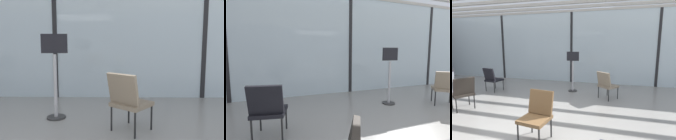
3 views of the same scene
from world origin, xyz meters
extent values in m
cube|color=silver|center=(0.00, 5.20, 1.54)|extent=(14.00, 0.08, 3.08)
cube|color=black|center=(-3.50, 5.20, 1.54)|extent=(0.10, 0.12, 3.08)
cube|color=black|center=(0.00, 5.20, 1.54)|extent=(0.10, 0.12, 3.08)
cube|color=black|center=(3.50, 5.20, 1.54)|extent=(0.10, 0.12, 3.08)
cube|color=#B7B2A8|center=(0.00, 3.73, 3.13)|extent=(13.72, 0.12, 0.10)
cube|color=#B7B2A8|center=(0.00, 4.47, 3.13)|extent=(13.72, 0.12, 0.10)
cube|color=#B7B2A8|center=(0.00, 5.20, 3.13)|extent=(13.72, 0.12, 0.10)
ellipsoid|color=#B2BCD6|center=(-0.37, 9.79, 2.13)|extent=(11.17, 4.27, 4.27)
sphere|color=gray|center=(-5.51, 9.79, 2.13)|extent=(2.35, 2.35, 2.35)
sphere|color=black|center=(-3.44, 7.82, 2.45)|extent=(0.28, 0.28, 0.28)
sphere|color=black|center=(-2.54, 7.82, 2.45)|extent=(0.28, 0.28, 0.28)
sphere|color=black|center=(-1.64, 7.82, 2.45)|extent=(0.28, 0.28, 0.28)
sphere|color=black|center=(-0.74, 7.82, 2.45)|extent=(0.28, 0.28, 0.28)
cube|color=brown|center=(0.46, 0.33, 0.40)|extent=(0.54, 0.54, 0.06)
cube|color=brown|center=(0.49, 0.55, 0.65)|extent=(0.49, 0.20, 0.44)
cylinder|color=black|center=(0.22, 0.15, 0.18)|extent=(0.03, 0.03, 0.37)
cylinder|color=black|center=(0.64, 0.10, 0.18)|extent=(0.03, 0.03, 0.37)
cylinder|color=black|center=(0.28, 0.57, 0.18)|extent=(0.03, 0.03, 0.37)
cylinder|color=black|center=(0.70, 0.51, 0.18)|extent=(0.03, 0.03, 0.37)
cube|color=#7F705B|center=(1.67, 3.12, 0.40)|extent=(0.68, 0.68, 0.06)
cube|color=#7F705B|center=(1.53, 2.95, 0.65)|extent=(0.46, 0.42, 0.44)
cylinder|color=black|center=(1.96, 3.14, 0.18)|extent=(0.03, 0.03, 0.37)
cylinder|color=black|center=(1.64, 3.41, 0.18)|extent=(0.03, 0.03, 0.37)
cylinder|color=black|center=(1.69, 2.82, 0.18)|extent=(0.03, 0.03, 0.37)
cylinder|color=black|center=(1.37, 3.09, 0.18)|extent=(0.03, 0.03, 0.37)
cube|color=black|center=(-2.39, 2.94, 0.40)|extent=(0.56, 0.56, 0.06)
cube|color=black|center=(-2.43, 2.72, 0.65)|extent=(0.50, 0.22, 0.44)
cylinder|color=black|center=(-2.14, 3.10, 0.18)|extent=(0.03, 0.03, 0.37)
cylinder|color=black|center=(-2.56, 3.18, 0.18)|extent=(0.03, 0.03, 0.37)
cylinder|color=black|center=(-2.22, 2.69, 0.18)|extent=(0.03, 0.03, 0.37)
cylinder|color=black|center=(-2.63, 2.77, 0.18)|extent=(0.03, 0.03, 0.37)
cube|color=#28231E|center=(-2.04, 1.21, 0.40)|extent=(0.65, 0.65, 0.06)
cube|color=#28231E|center=(-1.85, 1.11, 0.65)|extent=(0.35, 0.49, 0.44)
cylinder|color=black|center=(-2.13, 1.49, 0.18)|extent=(0.03, 0.03, 0.37)
cylinder|color=black|center=(-2.33, 1.12, 0.18)|extent=(0.03, 0.03, 0.37)
cylinder|color=black|center=(-1.76, 1.30, 0.18)|extent=(0.03, 0.03, 0.37)
cylinder|color=black|center=(-1.95, 0.93, 0.18)|extent=(0.03, 0.03, 0.37)
cylinder|color=#333333|center=(0.41, 3.64, 0.01)|extent=(0.32, 0.32, 0.03)
cylinder|color=#B2B2B7|center=(0.41, 3.64, 0.55)|extent=(0.06, 0.06, 1.10)
cube|color=black|center=(0.41, 3.64, 1.28)|extent=(0.44, 0.03, 0.32)
camera|label=1|loc=(1.43, 0.00, 1.26)|focal=35.02mm
camera|label=2|loc=(-2.22, 0.28, 1.33)|focal=25.84mm
camera|label=3|loc=(1.70, -2.22, 1.71)|focal=27.01mm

